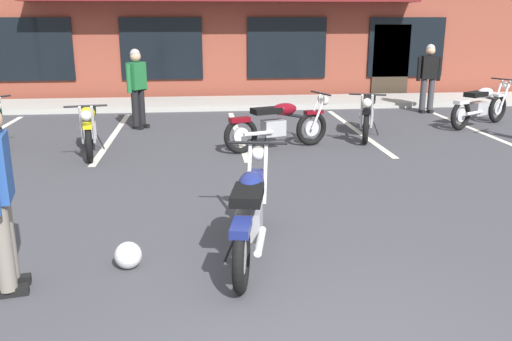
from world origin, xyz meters
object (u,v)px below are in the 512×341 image
(motorcycle_orange_scrambler, at_px, (89,127))
(person_near_building, at_px, (137,84))
(motorcycle_green_cafe_racer, at_px, (367,114))
(helmet_on_pavement, at_px, (128,255))
(motorcycle_blue_standard, at_px, (278,124))
(motorcycle_foreground_classic, at_px, (250,212))
(person_in_black_shirt, at_px, (429,74))
(motorcycle_red_sportbike, at_px, (481,105))

(motorcycle_orange_scrambler, xyz_separation_m, person_near_building, (0.64, 2.11, 0.49))
(motorcycle_green_cafe_racer, relative_size, motorcycle_orange_scrambler, 0.97)
(motorcycle_orange_scrambler, xyz_separation_m, helmet_on_pavement, (1.22, -4.75, -0.33))
(helmet_on_pavement, bearing_deg, motorcycle_blue_standard, 65.47)
(motorcycle_foreground_classic, distance_m, motorcycle_green_cafe_racer, 6.08)
(person_in_black_shirt, bearing_deg, motorcycle_orange_scrambler, -155.86)
(motorcycle_blue_standard, bearing_deg, person_in_black_shirt, 39.49)
(motorcycle_foreground_classic, xyz_separation_m, motorcycle_orange_scrambler, (-2.40, 4.59, 0.00))
(motorcycle_red_sportbike, distance_m, motorcycle_green_cafe_racer, 2.90)
(motorcycle_foreground_classic, height_order, person_in_black_shirt, person_in_black_shirt)
(motorcycle_red_sportbike, xyz_separation_m, person_near_building, (-7.39, 0.54, 0.49))
(motorcycle_foreground_classic, bearing_deg, motorcycle_orange_scrambler, 117.66)
(person_in_black_shirt, bearing_deg, motorcycle_foreground_classic, -122.97)
(motorcycle_foreground_classic, bearing_deg, motorcycle_red_sportbike, 47.57)
(motorcycle_red_sportbike, height_order, person_in_black_shirt, person_in_black_shirt)
(motorcycle_orange_scrambler, relative_size, helmet_on_pavement, 8.07)
(motorcycle_blue_standard, relative_size, motorcycle_orange_scrambler, 0.96)
(motorcycle_orange_scrambler, bearing_deg, helmet_on_pavement, -75.59)
(motorcycle_blue_standard, bearing_deg, motorcycle_foreground_classic, -101.78)
(motorcycle_red_sportbike, bearing_deg, motorcycle_blue_standard, -160.38)
(person_near_building, bearing_deg, helmet_on_pavement, -85.21)
(motorcycle_orange_scrambler, height_order, helmet_on_pavement, motorcycle_orange_scrambler)
(motorcycle_red_sportbike, distance_m, helmet_on_pavement, 9.31)
(motorcycle_green_cafe_racer, relative_size, person_in_black_shirt, 1.22)
(motorcycle_foreground_classic, xyz_separation_m, person_in_black_shirt, (5.18, 7.99, 0.49))
(motorcycle_foreground_classic, relative_size, motorcycle_green_cafe_racer, 1.03)
(motorcycle_foreground_classic, xyz_separation_m, person_near_building, (-1.76, 6.70, 0.49))
(motorcycle_foreground_classic, relative_size, motorcycle_orange_scrambler, 1.00)
(motorcycle_green_cafe_racer, relative_size, helmet_on_pavement, 7.83)
(motorcycle_red_sportbike, distance_m, motorcycle_blue_standard, 4.99)
(motorcycle_red_sportbike, height_order, motorcycle_green_cafe_racer, same)
(motorcycle_foreground_classic, xyz_separation_m, motorcycle_red_sportbike, (5.63, 6.16, 0.00))
(motorcycle_blue_standard, height_order, helmet_on_pavement, motorcycle_blue_standard)
(motorcycle_red_sportbike, bearing_deg, person_near_building, 175.86)
(motorcycle_red_sportbike, distance_m, person_near_building, 7.43)
(person_in_black_shirt, height_order, person_near_building, same)
(motorcycle_blue_standard, bearing_deg, person_near_building, 140.66)
(motorcycle_blue_standard, bearing_deg, motorcycle_orange_scrambler, 178.32)
(motorcycle_red_sportbike, height_order, motorcycle_blue_standard, same)
(motorcycle_foreground_classic, distance_m, motorcycle_red_sportbike, 8.35)
(motorcycle_orange_scrambler, height_order, person_in_black_shirt, person_in_black_shirt)
(motorcycle_foreground_classic, distance_m, person_in_black_shirt, 9.53)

